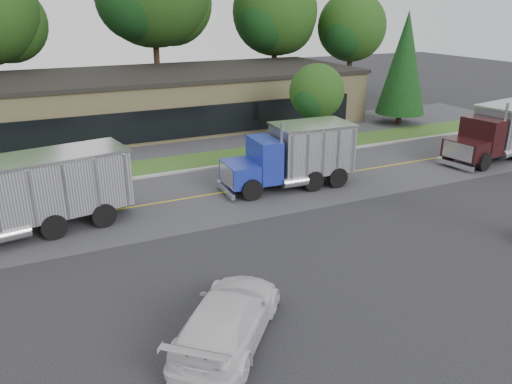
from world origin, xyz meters
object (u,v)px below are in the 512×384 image
dump_truck_red (23,195)px  dump_truck_blue (295,154)px  rally_car (228,318)px  dump_truck_maroon (499,130)px

dump_truck_red → dump_truck_blue: same height
dump_truck_red → rally_car: size_ratio=1.97×
dump_truck_blue → rally_car: (-8.39, -10.94, -1.03)m
dump_truck_blue → rally_car: dump_truck_blue is taller
dump_truck_maroon → rally_car: size_ratio=1.48×
dump_truck_red → dump_truck_maroon: bearing=169.3°
dump_truck_red → rally_car: dump_truck_red is taller
dump_truck_blue → rally_car: 13.82m
dump_truck_red → dump_truck_maroon: size_ratio=1.33×
dump_truck_red → rally_car: bearing=105.7°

